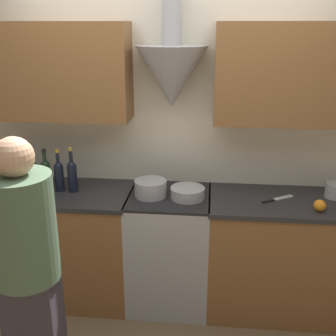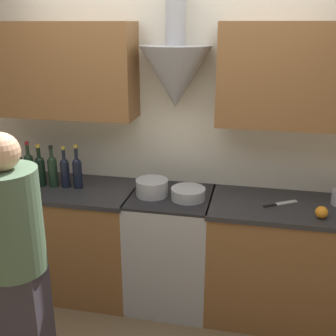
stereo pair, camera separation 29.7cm
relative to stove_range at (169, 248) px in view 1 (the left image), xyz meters
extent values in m
plane|color=brown|center=(0.00, -0.33, -0.46)|extent=(12.00, 12.00, 0.00)
cube|color=silver|center=(0.00, 0.33, 0.84)|extent=(8.40, 0.06, 2.60)
cone|color=#A8AAAF|center=(0.00, 0.15, 1.31)|extent=(0.52, 0.52, 0.44)
cylinder|color=#A8AAAF|center=(0.00, 0.15, 1.81)|extent=(0.15, 0.15, 0.56)
cube|color=brown|center=(-0.87, 0.15, 1.34)|extent=(1.12, 0.32, 0.70)
cube|color=brown|center=(0.90, 0.15, 1.34)|extent=(1.18, 0.32, 0.70)
cube|color=brown|center=(-0.87, 0.00, -0.02)|extent=(1.12, 0.60, 0.88)
cube|color=#28282B|center=(-0.87, 0.00, 0.44)|extent=(1.15, 0.62, 0.03)
cube|color=brown|center=(0.90, 0.00, -0.02)|extent=(1.18, 0.60, 0.88)
cube|color=#28282B|center=(0.90, 0.00, 0.44)|extent=(1.21, 0.62, 0.03)
cube|color=#A8AAAF|center=(0.00, 0.00, -0.01)|extent=(0.61, 0.60, 0.90)
cube|color=black|center=(0.00, -0.30, -0.05)|extent=(0.43, 0.01, 0.40)
cube|color=black|center=(0.00, 0.00, 0.44)|extent=(0.61, 0.60, 0.02)
cube|color=#A8AAAF|center=(0.00, 0.27, 0.38)|extent=(0.61, 0.06, 0.10)
cylinder|color=black|center=(-1.25, 0.01, 0.55)|extent=(0.07, 0.07, 0.19)
sphere|color=black|center=(-1.25, 0.01, 0.65)|extent=(0.07, 0.07, 0.07)
cylinder|color=black|center=(-1.25, 0.01, 0.71)|extent=(0.03, 0.03, 0.09)
cylinder|color=black|center=(-1.25, 0.01, 0.77)|extent=(0.03, 0.03, 0.02)
cylinder|color=black|center=(-1.14, 0.00, 0.56)|extent=(0.07, 0.07, 0.22)
sphere|color=black|center=(-1.14, 0.00, 0.67)|extent=(0.07, 0.07, 0.07)
cylinder|color=black|center=(-1.14, 0.00, 0.73)|extent=(0.03, 0.03, 0.10)
cylinder|color=maroon|center=(-1.14, 0.00, 0.79)|extent=(0.03, 0.03, 0.02)
cylinder|color=black|center=(-1.04, -0.02, 0.55)|extent=(0.08, 0.08, 0.20)
sphere|color=black|center=(-1.04, -0.02, 0.65)|extent=(0.08, 0.08, 0.08)
cylinder|color=black|center=(-1.04, -0.02, 0.72)|extent=(0.03, 0.03, 0.10)
cylinder|color=gold|center=(-1.04, -0.02, 0.78)|extent=(0.03, 0.03, 0.02)
cylinder|color=black|center=(-0.94, -0.01, 0.56)|extent=(0.07, 0.07, 0.21)
sphere|color=black|center=(-0.94, -0.01, 0.66)|extent=(0.07, 0.07, 0.07)
cylinder|color=black|center=(-0.94, -0.01, 0.72)|extent=(0.03, 0.03, 0.09)
cylinder|color=black|center=(-0.94, -0.01, 0.78)|extent=(0.03, 0.03, 0.02)
cylinder|color=black|center=(-0.84, 0.00, 0.55)|extent=(0.07, 0.07, 0.19)
sphere|color=black|center=(-0.84, 0.00, 0.65)|extent=(0.07, 0.07, 0.07)
cylinder|color=black|center=(-0.84, 0.00, 0.71)|extent=(0.03, 0.03, 0.10)
cylinder|color=gold|center=(-0.84, 0.00, 0.77)|extent=(0.03, 0.03, 0.02)
cylinder|color=black|center=(-0.74, 0.00, 0.56)|extent=(0.07, 0.07, 0.20)
sphere|color=black|center=(-0.74, 0.00, 0.66)|extent=(0.07, 0.07, 0.07)
cylinder|color=black|center=(-0.74, 0.00, 0.73)|extent=(0.03, 0.03, 0.10)
cylinder|color=gold|center=(-0.74, 0.00, 0.79)|extent=(0.03, 0.03, 0.02)
cylinder|color=#A8AAAF|center=(-0.14, -0.03, 0.52)|extent=(0.24, 0.24, 0.12)
cylinder|color=#A8AAAF|center=(0.14, -0.04, 0.50)|extent=(0.25, 0.25, 0.08)
sphere|color=orange|center=(1.05, -0.17, 0.50)|extent=(0.08, 0.08, 0.08)
cylinder|color=#A8AAAF|center=(1.22, 0.09, 0.51)|extent=(0.15, 0.15, 0.11)
cube|color=silver|center=(0.84, 0.03, 0.46)|extent=(0.16, 0.12, 0.01)
cube|color=black|center=(0.72, -0.05, 0.46)|extent=(0.10, 0.08, 0.01)
cylinder|color=#4C664C|center=(-0.63, -1.10, 0.71)|extent=(0.34, 0.34, 0.57)
sphere|color=tan|center=(-0.63, -1.10, 1.08)|extent=(0.20, 0.20, 0.20)
camera|label=1|loc=(0.29, -2.90, 1.68)|focal=45.00mm
camera|label=2|loc=(0.58, -2.85, 1.68)|focal=45.00mm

